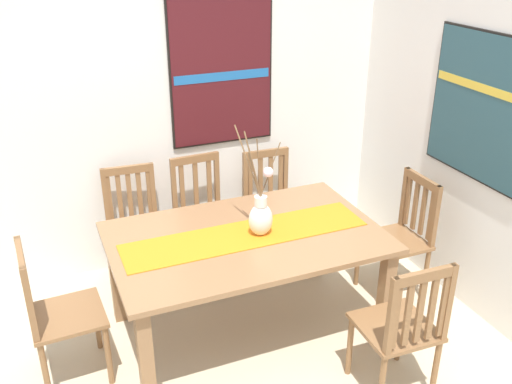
{
  "coord_description": "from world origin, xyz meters",
  "views": [
    {
      "loc": [
        -0.97,
        -2.36,
        2.55
      ],
      "look_at": [
        0.27,
        0.63,
        1.04
      ],
      "focal_mm": 40.21,
      "sensor_mm": 36.0,
      "label": 1
    }
  ],
  "objects_px": {
    "dining_table": "(246,249)",
    "chair_2": "(134,224)",
    "painting_on_back_wall": "(221,63)",
    "painting_on_side_wall": "(484,108)",
    "chair_4": "(402,327)",
    "chair_1": "(401,235)",
    "chair_5": "(271,202)",
    "chair_0": "(203,215)",
    "chair_3": "(55,312)",
    "centerpiece_vase": "(261,214)"
  },
  "relations": [
    {
      "from": "chair_4",
      "to": "painting_on_side_wall",
      "type": "bearing_deg",
      "value": 34.24
    },
    {
      "from": "chair_4",
      "to": "painting_on_back_wall",
      "type": "distance_m",
      "value": 2.36
    },
    {
      "from": "chair_3",
      "to": "painting_on_back_wall",
      "type": "height_order",
      "value": "painting_on_back_wall"
    },
    {
      "from": "chair_1",
      "to": "painting_on_back_wall",
      "type": "bearing_deg",
      "value": 130.04
    },
    {
      "from": "dining_table",
      "to": "centerpiece_vase",
      "type": "xyz_separation_m",
      "value": [
        0.09,
        -0.03,
        0.24
      ]
    },
    {
      "from": "dining_table",
      "to": "chair_0",
      "type": "xyz_separation_m",
      "value": [
        -0.02,
        0.89,
        -0.18
      ]
    },
    {
      "from": "chair_4",
      "to": "dining_table",
      "type": "bearing_deg",
      "value": 124.25
    },
    {
      "from": "chair_2",
      "to": "chair_0",
      "type": "bearing_deg",
      "value": -4.38
    },
    {
      "from": "painting_on_back_wall",
      "to": "chair_5",
      "type": "bearing_deg",
      "value": -38.71
    },
    {
      "from": "chair_1",
      "to": "painting_on_back_wall",
      "type": "xyz_separation_m",
      "value": [
        -0.97,
        1.15,
        1.11
      ]
    },
    {
      "from": "chair_4",
      "to": "chair_5",
      "type": "height_order",
      "value": "chair_4"
    },
    {
      "from": "chair_1",
      "to": "chair_5",
      "type": "xyz_separation_m",
      "value": [
        -0.65,
        0.9,
        -0.01
      ]
    },
    {
      "from": "dining_table",
      "to": "chair_2",
      "type": "bearing_deg",
      "value": 120.5
    },
    {
      "from": "chair_1",
      "to": "chair_2",
      "type": "bearing_deg",
      "value": 152.87
    },
    {
      "from": "chair_3",
      "to": "painting_on_side_wall",
      "type": "xyz_separation_m",
      "value": [
        2.8,
        -0.22,
        0.98
      ]
    },
    {
      "from": "chair_0",
      "to": "centerpiece_vase",
      "type": "bearing_deg",
      "value": -83.39
    },
    {
      "from": "chair_0",
      "to": "chair_1",
      "type": "height_order",
      "value": "chair_0"
    },
    {
      "from": "centerpiece_vase",
      "to": "chair_2",
      "type": "relative_size",
      "value": 0.76
    },
    {
      "from": "centerpiece_vase",
      "to": "chair_0",
      "type": "bearing_deg",
      "value": 96.61
    },
    {
      "from": "dining_table",
      "to": "chair_5",
      "type": "distance_m",
      "value": 1.1
    },
    {
      "from": "chair_0",
      "to": "painting_on_back_wall",
      "type": "bearing_deg",
      "value": 44.53
    },
    {
      "from": "chair_0",
      "to": "chair_4",
      "type": "bearing_deg",
      "value": -70.81
    },
    {
      "from": "chair_1",
      "to": "chair_5",
      "type": "distance_m",
      "value": 1.11
    },
    {
      "from": "centerpiece_vase",
      "to": "chair_0",
      "type": "height_order",
      "value": "centerpiece_vase"
    },
    {
      "from": "painting_on_back_wall",
      "to": "painting_on_side_wall",
      "type": "height_order",
      "value": "painting_on_back_wall"
    },
    {
      "from": "chair_1",
      "to": "painting_on_side_wall",
      "type": "height_order",
      "value": "painting_on_side_wall"
    },
    {
      "from": "chair_4",
      "to": "chair_3",
      "type": "bearing_deg",
      "value": 153.41
    },
    {
      "from": "chair_0",
      "to": "chair_3",
      "type": "bearing_deg",
      "value": -143.71
    },
    {
      "from": "chair_2",
      "to": "chair_4",
      "type": "bearing_deg",
      "value": -57.64
    },
    {
      "from": "chair_0",
      "to": "chair_4",
      "type": "xyz_separation_m",
      "value": [
        0.62,
        -1.77,
        0.01
      ]
    },
    {
      "from": "centerpiece_vase",
      "to": "chair_2",
      "type": "xyz_separation_m",
      "value": [
        -0.64,
        0.96,
        -0.42
      ]
    },
    {
      "from": "centerpiece_vase",
      "to": "chair_5",
      "type": "bearing_deg",
      "value": 62.28
    },
    {
      "from": "centerpiece_vase",
      "to": "painting_on_side_wall",
      "type": "xyz_separation_m",
      "value": [
        1.51,
        -0.18,
        0.57
      ]
    },
    {
      "from": "chair_5",
      "to": "chair_2",
      "type": "bearing_deg",
      "value": 179.15
    },
    {
      "from": "painting_on_back_wall",
      "to": "painting_on_side_wall",
      "type": "bearing_deg",
      "value": -45.98
    },
    {
      "from": "chair_5",
      "to": "painting_on_back_wall",
      "type": "distance_m",
      "value": 1.2
    },
    {
      "from": "dining_table",
      "to": "chair_2",
      "type": "relative_size",
      "value": 1.89
    },
    {
      "from": "chair_2",
      "to": "centerpiece_vase",
      "type": "bearing_deg",
      "value": -56.36
    },
    {
      "from": "chair_3",
      "to": "centerpiece_vase",
      "type": "bearing_deg",
      "value": -2.18
    },
    {
      "from": "dining_table",
      "to": "chair_2",
      "type": "xyz_separation_m",
      "value": [
        -0.55,
        0.93,
        -0.17
      ]
    },
    {
      "from": "chair_4",
      "to": "painting_on_back_wall",
      "type": "height_order",
      "value": "painting_on_back_wall"
    },
    {
      "from": "chair_2",
      "to": "chair_5",
      "type": "relative_size",
      "value": 1.04
    },
    {
      "from": "centerpiece_vase",
      "to": "chair_1",
      "type": "relative_size",
      "value": 0.75
    },
    {
      "from": "chair_4",
      "to": "painting_on_side_wall",
      "type": "xyz_separation_m",
      "value": [
        1.0,
        0.68,
        0.97
      ]
    },
    {
      "from": "chair_5",
      "to": "chair_0",
      "type": "bearing_deg",
      "value": -177.73
    },
    {
      "from": "chair_3",
      "to": "painting_on_back_wall",
      "type": "xyz_separation_m",
      "value": [
        1.47,
        1.15,
        1.11
      ]
    },
    {
      "from": "centerpiece_vase",
      "to": "painting_on_side_wall",
      "type": "relative_size",
      "value": 0.71
    },
    {
      "from": "chair_1",
      "to": "chair_5",
      "type": "height_order",
      "value": "chair_1"
    },
    {
      "from": "chair_1",
      "to": "chair_5",
      "type": "relative_size",
      "value": 1.05
    },
    {
      "from": "chair_0",
      "to": "chair_5",
      "type": "xyz_separation_m",
      "value": [
        0.6,
        0.02,
        -0.01
      ]
    }
  ]
}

